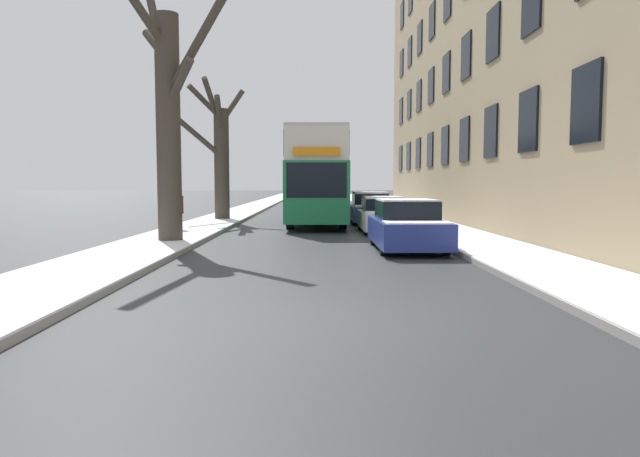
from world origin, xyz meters
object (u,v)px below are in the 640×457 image
object	(u,v)px
double_decker_bus	(316,173)
parked_car_2	(370,209)
bare_tree_left_0	(168,113)
parked_car_1	(383,216)
pedestrian_left_sidewalk	(179,210)
bare_tree_left_1	(219,155)
parked_car_0	(407,226)
oncoming_van	(296,191)

from	to	relation	value
double_decker_bus	parked_car_2	size ratio (longest dim) A/B	2.64
parked_car_2	bare_tree_left_0	bearing A→B (deg)	-126.39
parked_car_1	pedestrian_left_sidewalk	size ratio (longest dim) A/B	2.47
bare_tree_left_0	double_decker_bus	size ratio (longest dim) A/B	0.77
parked_car_1	pedestrian_left_sidewalk	distance (m)	7.81
bare_tree_left_1	parked_car_1	distance (m)	10.00
bare_tree_left_0	parked_car_0	size ratio (longest dim) A/B	1.92
bare_tree_left_0	double_decker_bus	xyz separation A→B (m)	(4.53, 9.36, -1.64)
bare_tree_left_1	parked_car_2	world-z (taller)	bare_tree_left_1
parked_car_1	parked_car_2	bearing A→B (deg)	90.00
bare_tree_left_1	oncoming_van	distance (m)	19.68
parked_car_0	bare_tree_left_0	bearing A→B (deg)	169.78
bare_tree_left_1	parked_car_0	distance (m)	14.38
parked_car_2	oncoming_van	bearing A→B (deg)	101.59
double_decker_bus	parked_car_1	world-z (taller)	double_decker_bus
parked_car_2	pedestrian_left_sidewalk	world-z (taller)	pedestrian_left_sidewalk
parked_car_0	parked_car_1	size ratio (longest dim) A/B	1.07
parked_car_0	pedestrian_left_sidewalk	bearing A→B (deg)	145.73
double_decker_bus	bare_tree_left_0	bearing A→B (deg)	-115.84
oncoming_van	bare_tree_left_1	bearing A→B (deg)	-99.25
parked_car_2	oncoming_van	distance (m)	20.91
bare_tree_left_0	oncoming_van	distance (m)	30.37
bare_tree_left_0	parked_car_1	size ratio (longest dim) A/B	2.04
parked_car_0	parked_car_2	xyz separation A→B (m)	(-0.00, 10.92, 0.02)
pedestrian_left_sidewalk	oncoming_van	bearing A→B (deg)	167.39
parked_car_1	double_decker_bus	bearing A→B (deg)	118.19
pedestrian_left_sidewalk	parked_car_1	bearing A→B (deg)	89.18
parked_car_0	pedestrian_left_sidewalk	world-z (taller)	pedestrian_left_sidewalk
bare_tree_left_0	bare_tree_left_1	world-z (taller)	bare_tree_left_0
bare_tree_left_0	double_decker_bus	world-z (taller)	bare_tree_left_0
parked_car_0	oncoming_van	world-z (taller)	oncoming_van
parked_car_1	pedestrian_left_sidewalk	bearing A→B (deg)	-176.03
parked_car_0	parked_car_1	bearing A→B (deg)	90.00
bare_tree_left_1	double_decker_bus	world-z (taller)	bare_tree_left_1
pedestrian_left_sidewalk	parked_car_2	bearing A→B (deg)	121.02
parked_car_2	parked_car_1	bearing A→B (deg)	-90.00
bare_tree_left_0	pedestrian_left_sidewalk	size ratio (longest dim) A/B	5.05
double_decker_bus	parked_car_0	world-z (taller)	double_decker_bus
double_decker_bus	oncoming_van	world-z (taller)	double_decker_bus
double_decker_bus	bare_tree_left_1	bearing A→B (deg)	163.24
parked_car_0	oncoming_van	bearing A→B (deg)	97.62
parked_car_2	oncoming_van	size ratio (longest dim) A/B	0.82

